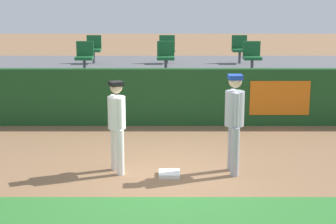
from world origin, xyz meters
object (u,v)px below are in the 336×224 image
at_px(first_base, 168,174).
at_px(seat_front_center, 164,55).
at_px(player_runner_visitor, 233,117).
at_px(seat_front_left, 83,55).
at_px(seat_front_right, 251,55).
at_px(seat_back_right, 238,48).
at_px(player_fielder_home, 116,120).
at_px(seat_back_left, 92,48).
at_px(seat_back_center, 166,48).

distance_m(first_base, seat_front_center, 5.55).
bearing_deg(player_runner_visitor, seat_front_left, -148.69).
bearing_deg(seat_front_right, seat_back_right, 93.61).
relative_size(player_fielder_home, seat_front_center, 2.09).
height_order(seat_front_left, seat_front_center, same).
relative_size(seat_back_right, seat_front_center, 1.00).
relative_size(player_fielder_home, seat_front_right, 2.09).
xyz_separation_m(player_fielder_home, seat_back_left, (-1.31, 6.88, 0.59)).
xyz_separation_m(first_base, seat_front_center, (-0.09, 5.32, 1.56)).
height_order(player_fielder_home, seat_front_center, seat_front_center).
distance_m(first_base, player_fielder_home, 1.41).
height_order(player_runner_visitor, seat_back_center, seat_back_center).
bearing_deg(player_runner_visitor, seat_back_center, -172.78).
height_order(player_runner_visitor, seat_back_right, seat_back_right).
xyz_separation_m(seat_front_left, seat_back_left, (0.02, 1.80, -0.00)).
distance_m(seat_front_left, seat_front_right, 4.59).
xyz_separation_m(first_base, player_fielder_home, (-0.99, 0.23, 0.98)).
xyz_separation_m(seat_back_center, seat_front_center, (-0.03, -1.80, -0.00)).
xyz_separation_m(first_base, seat_back_center, (-0.05, 7.12, 1.56)).
height_order(seat_back_left, seat_back_right, same).
height_order(player_fielder_home, seat_back_center, seat_back_center).
distance_m(player_fielder_home, seat_front_right, 6.07).
bearing_deg(seat_front_center, seat_back_right, 38.67).
height_order(first_base, player_fielder_home, player_fielder_home).
bearing_deg(seat_front_left, seat_back_center, 38.57).
xyz_separation_m(player_fielder_home, seat_front_right, (3.26, 5.09, 0.59)).
relative_size(seat_front_right, seat_back_right, 1.00).
bearing_deg(seat_front_center, player_runner_visitor, -75.82).
relative_size(player_fielder_home, seat_back_center, 2.09).
bearing_deg(seat_front_right, seat_front_center, -180.00).
bearing_deg(player_runner_visitor, first_base, -84.69).
relative_size(first_base, player_fielder_home, 0.23).
bearing_deg(player_runner_visitor, seat_front_center, -168.94).
bearing_deg(seat_front_center, seat_back_center, 88.96).
height_order(seat_back_right, seat_front_center, same).
xyz_separation_m(seat_front_right, seat_back_right, (-0.11, 1.80, -0.00)).
bearing_deg(seat_back_center, seat_front_right, -37.69).
bearing_deg(seat_back_left, first_base, -72.15).
bearing_deg(seat_back_center, player_fielder_home, -97.70).
distance_m(player_fielder_home, seat_back_center, 6.97).
bearing_deg(seat_back_center, seat_back_right, -0.00).
height_order(player_fielder_home, seat_front_right, seat_front_right).
height_order(player_fielder_home, seat_back_left, seat_back_left).
distance_m(player_runner_visitor, seat_front_right, 5.27).
height_order(seat_back_left, seat_front_right, same).
relative_size(seat_back_center, seat_front_center, 1.00).
height_order(first_base, seat_front_center, seat_front_center).
relative_size(seat_back_left, seat_back_right, 1.00).
distance_m(seat_front_right, seat_front_center, 2.36).
xyz_separation_m(seat_front_left, seat_front_right, (4.59, 0.00, 0.00)).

